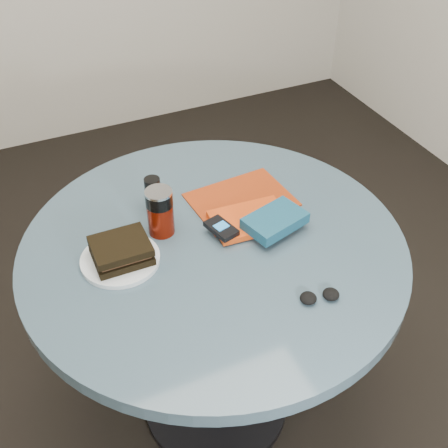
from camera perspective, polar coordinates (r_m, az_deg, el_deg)
name	(u,v)px	position (r m, az deg, el deg)	size (l,w,h in m)	color
ground	(216,404)	(2.03, -0.81, -17.83)	(4.00, 4.00, 0.00)	black
table	(214,286)	(1.57, -1.01, -6.29)	(1.00, 1.00, 0.75)	black
plate	(120,259)	(1.42, -10.48, -3.55)	(0.20, 0.20, 0.01)	silver
sandwich	(121,250)	(1.40, -10.41, -2.66)	(0.14, 0.12, 0.05)	black
soda_can	(160,212)	(1.45, -6.50, 1.24)	(0.09, 0.09, 0.13)	#560F04
pepper_grinder	(153,194)	(1.54, -7.21, 3.08)	(0.05, 0.05, 0.10)	#44341D
magazine	(241,200)	(1.59, 1.75, 2.48)	(0.28, 0.21, 0.00)	maroon
red_book	(250,220)	(1.50, 2.63, 0.45)	(0.20, 0.13, 0.02)	#C03D0F
novel	(275,221)	(1.47, 5.19, 0.34)	(0.16, 0.10, 0.03)	navy
mp3_player	(221,228)	(1.45, -0.28, -0.44)	(0.07, 0.10, 0.02)	black
headphones	(320,296)	(1.32, 9.69, -7.24)	(0.10, 0.06, 0.02)	black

